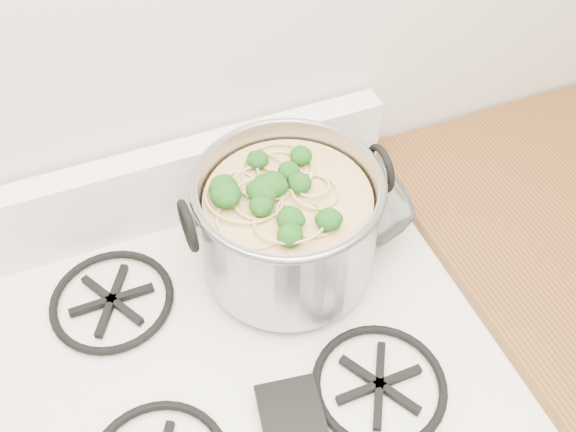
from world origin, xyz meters
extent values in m
cube|color=white|center=(0.00, 1.27, 0.88)|extent=(0.76, 0.65, 0.04)
cube|color=black|center=(0.00, 1.27, 0.91)|extent=(0.60, 0.56, 0.02)
cylinder|color=#96969E|center=(0.13, 1.37, 1.02)|extent=(0.29, 0.29, 0.19)
torus|color=#96969E|center=(0.13, 1.37, 1.11)|extent=(0.30, 0.30, 0.01)
torus|color=black|center=(-0.03, 1.37, 1.08)|extent=(0.01, 0.08, 0.08)
torus|color=black|center=(0.29, 1.37, 1.08)|extent=(0.01, 0.08, 0.08)
cylinder|color=tan|center=(0.13, 1.37, 1.00)|extent=(0.26, 0.26, 0.16)
sphere|color=#194E14|center=(0.13, 1.37, 1.10)|extent=(0.04, 0.04, 0.04)
sphere|color=#194E14|center=(0.13, 1.37, 1.10)|extent=(0.04, 0.04, 0.04)
sphere|color=#194E14|center=(0.13, 1.37, 1.10)|extent=(0.04, 0.04, 0.04)
sphere|color=#194E14|center=(0.13, 1.37, 1.10)|extent=(0.04, 0.04, 0.04)
sphere|color=#194E14|center=(0.13, 1.37, 1.10)|extent=(0.04, 0.04, 0.04)
sphere|color=#194E14|center=(0.13, 1.37, 1.10)|extent=(0.04, 0.04, 0.04)
sphere|color=#194E14|center=(0.13, 1.37, 1.10)|extent=(0.04, 0.04, 0.04)
sphere|color=#194E14|center=(0.13, 1.37, 1.10)|extent=(0.04, 0.04, 0.04)
sphere|color=#194E14|center=(0.13, 1.37, 1.10)|extent=(0.04, 0.04, 0.04)
sphere|color=#194E14|center=(0.13, 1.37, 1.10)|extent=(0.04, 0.04, 0.04)
sphere|color=#194E14|center=(0.13, 1.37, 1.10)|extent=(0.04, 0.04, 0.04)
sphere|color=#194E14|center=(0.13, 1.37, 1.10)|extent=(0.04, 0.04, 0.04)
sphere|color=#194E14|center=(0.13, 1.37, 1.10)|extent=(0.04, 0.04, 0.04)
imported|color=white|center=(0.21, 1.44, 0.94)|extent=(0.13, 0.13, 0.03)
camera|label=1|loc=(-0.12, 0.76, 1.80)|focal=40.00mm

